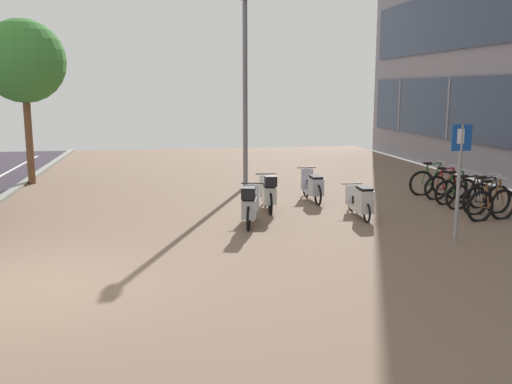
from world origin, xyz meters
name	(u,v)px	position (x,y,z in m)	size (l,w,h in m)	color
ground	(133,283)	(1.43, 0.00, -0.02)	(21.00, 40.00, 0.13)	#2D2130
bicycle_rack_00	(491,205)	(9.27, 2.95, 0.36)	(1.38, 0.48, 1.02)	black
bicycle_rack_01	(487,200)	(9.54, 3.58, 0.35)	(1.36, 0.48, 1.00)	black
bicycle_rack_02	(469,196)	(9.43, 4.21, 0.33)	(1.29, 0.48, 0.93)	black
bicycle_rack_03	(456,191)	(9.43, 4.84, 0.33)	(1.31, 0.48, 0.94)	black
bicycle_rack_04	(446,187)	(9.49, 5.47, 0.33)	(1.29, 0.48, 0.95)	black
bicycle_rack_05	(433,183)	(9.41, 6.09, 0.35)	(1.39, 0.48, 1.01)	black
scooter_near	(250,206)	(3.78, 3.36, 0.44)	(0.71, 1.78, 0.96)	black
scooter_mid	(313,187)	(5.85, 5.73, 0.40)	(0.52, 1.75, 0.86)	black
scooter_far	(269,193)	(4.46, 4.76, 0.44)	(0.52, 1.72, 0.97)	black
scooter_extra	(361,201)	(6.43, 3.65, 0.40)	(0.52, 1.75, 0.79)	black
parking_sign	(459,170)	(7.53, 1.35, 1.42)	(0.40, 0.07, 2.29)	gray
lamp_post	(245,82)	(4.41, 8.25, 3.16)	(0.20, 0.52, 5.68)	slate
street_tree	(24,62)	(-2.17, 10.04, 3.77)	(2.54, 2.54, 5.06)	brown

